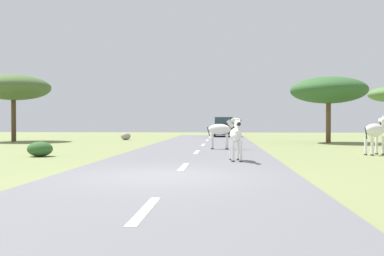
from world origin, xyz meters
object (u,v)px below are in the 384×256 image
zebra_0 (236,136)px  zebra_1 (376,131)px  tree_2 (13,88)px  tree_0 (329,90)px  car_0 (224,128)px  rock_1 (126,136)px  bush_2 (40,149)px  zebra_2 (221,130)px

zebra_0 → zebra_1: bearing=-151.9°
zebra_1 → tree_2: size_ratio=0.33×
tree_0 → car_0: bearing=122.7°
rock_1 → tree_0: bearing=-14.5°
tree_2 → rock_1: 8.54m
tree_2 → tree_0: bearing=-1.4°
rock_1 → bush_2: bearing=-89.1°
zebra_1 → zebra_2: size_ratio=1.00×
tree_2 → rock_1: bearing=23.7°
zebra_1 → rock_1: size_ratio=2.18×
zebra_1 → car_0: (-6.15, 20.43, -0.14)m
zebra_0 → tree_0: bearing=-119.3°
zebra_0 → tree_0: 15.36m
zebra_0 → bush_2: size_ratio=1.54×
zebra_2 → tree_2: bearing=-114.1°
bush_2 → zebra_2: bearing=31.2°
zebra_0 → tree_0: (6.34, 13.77, 2.49)m
zebra_2 → tree_2: size_ratio=0.33×
zebra_0 → bush_2: (-7.55, 1.93, -0.60)m
tree_2 → bush_2: tree_2 is taller
car_0 → tree_0: (6.68, -10.40, 2.54)m
bush_2 → zebra_1: bearing=7.7°
bush_2 → rock_1: 15.50m
tree_0 → bush_2: bearing=-139.6°
zebra_2 → rock_1: size_ratio=2.18×
zebra_0 → car_0: car_0 is taller
zebra_1 → tree_0: bearing=139.1°
zebra_1 → bush_2: zebra_1 is taller
zebra_2 → bush_2: size_ratio=1.69×
car_0 → zebra_0: bearing=-89.3°
zebra_1 → car_0: car_0 is taller
zebra_1 → bush_2: bearing=-120.1°
bush_2 → car_0: bearing=72.1°
rock_1 → car_0: bearing=42.2°
zebra_1 → zebra_2: zebra_1 is taller
bush_2 → rock_1: (-0.24, 15.50, -0.01)m
zebra_2 → zebra_1: bearing=74.0°
zebra_1 → rock_1: (-13.59, 13.70, -0.70)m
zebra_0 → tree_2: size_ratio=0.30×
rock_1 → zebra_1: bearing=-45.2°
zebra_1 → tree_2: tree_2 is taller
zebra_0 → tree_0: size_ratio=0.31×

